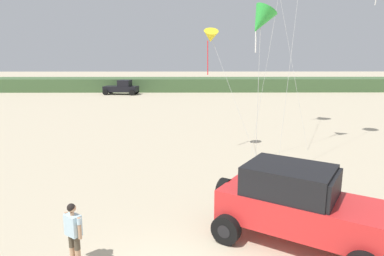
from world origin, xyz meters
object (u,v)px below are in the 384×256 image
Objects in this scene: distant_pickup at (122,88)px; kite_green_box at (261,21)px; kite_blue_swept at (211,37)px; jeep at (298,204)px; person_watching at (73,231)px.

kite_green_box is at bearing -71.07° from distant_pickup.
kite_green_box reaches higher than kite_blue_swept.
jeep is 6.00m from person_watching.
kite_green_box is at bearing 41.83° from person_watching.
distant_pickup is 31.10m from kite_blue_swept.
kite_green_box reaches higher than jeep.
jeep is at bearing 9.03° from person_watching.
distant_pickup is 36.82m from kite_green_box.
jeep is 10.94m from kite_blue_swept.
distant_pickup is at bearing 99.13° from person_watching.
person_watching is 9.21m from kite_green_box.
distant_pickup is (-12.24, 38.40, -0.26)m from jeep.
distant_pickup is 0.68× the size of kite_green_box.
person_watching is 0.25× the size of kite_blue_swept.
person_watching is 0.35× the size of distant_pickup.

